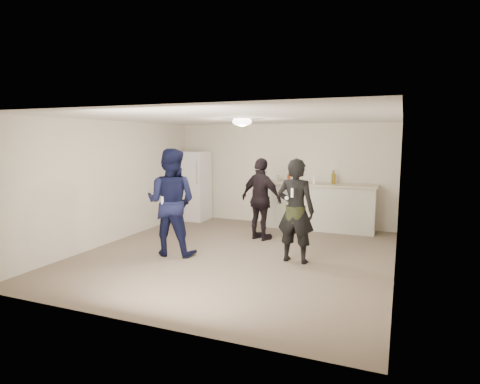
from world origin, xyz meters
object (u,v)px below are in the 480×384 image
at_px(counter, 318,207).
at_px(woman, 296,211).
at_px(man, 171,202).
at_px(spectator, 261,199).
at_px(shaker, 278,178).
at_px(fridge, 194,186).

height_order(counter, woman, woman).
relative_size(man, spectator, 1.13).
bearing_deg(spectator, woman, 150.23).
distance_m(counter, shaker, 1.20).
relative_size(counter, fridge, 1.44).
xyz_separation_m(shaker, spectator, (0.08, -1.47, -0.31)).
distance_m(fridge, spectator, 2.69).
relative_size(shaker, spectator, 0.10).
height_order(counter, man, man).
bearing_deg(fridge, man, -69.00).
bearing_deg(woman, counter, -82.98).
bearing_deg(shaker, counter, -2.70).
xyz_separation_m(counter, spectator, (-0.92, -1.42, 0.34)).
bearing_deg(woman, spectator, -45.63).
bearing_deg(counter, spectator, -123.04).
distance_m(counter, spectator, 1.73).
xyz_separation_m(counter, shaker, (-1.01, 0.05, 0.65)).
bearing_deg(woman, man, 14.59).
distance_m(man, spectator, 2.04).
bearing_deg(fridge, shaker, 2.99).
height_order(counter, shaker, shaker).
bearing_deg(woman, fridge, -33.33).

